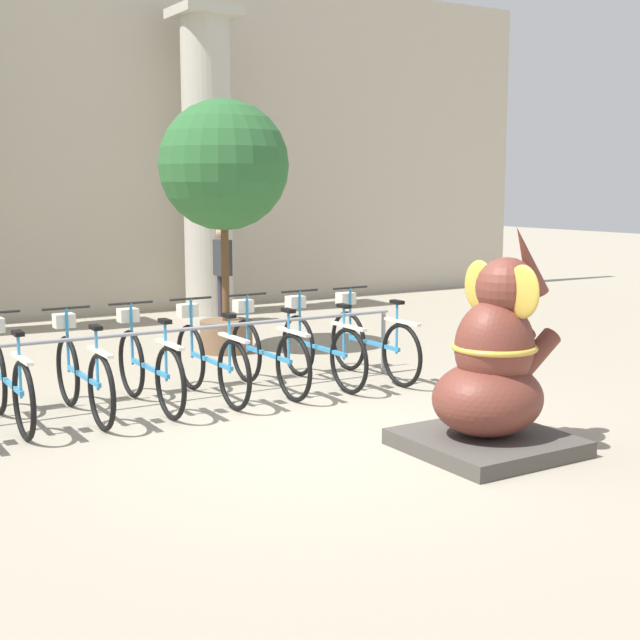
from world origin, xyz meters
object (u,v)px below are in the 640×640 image
at_px(bicycle_4, 210,359).
at_px(bicycle_5, 267,353).
at_px(person_pedestrian, 223,265).
at_px(bicycle_6, 321,347).
at_px(potted_tree, 224,172).
at_px(bicycle_7, 372,342).
at_px(elephant_statue, 493,375).
at_px(bicycle_3, 149,367).
at_px(bicycle_1, 9,382).
at_px(bicycle_2, 82,374).

xyz_separation_m(bicycle_4, bicycle_5, (0.68, 0.00, 0.00)).
distance_m(bicycle_4, person_pedestrian, 5.30).
height_order(bicycle_5, bicycle_6, same).
height_order(bicycle_4, potted_tree, potted_tree).
distance_m(bicycle_7, potted_tree, 3.18).
distance_m(bicycle_4, bicycle_6, 1.37).
bearing_deg(elephant_statue, bicycle_6, 88.07).
height_order(bicycle_4, bicycle_6, same).
relative_size(bicycle_3, person_pedestrian, 1.14).
height_order(bicycle_1, potted_tree, potted_tree).
bearing_deg(bicycle_2, bicycle_5, 1.18).
height_order(bicycle_5, person_pedestrian, person_pedestrian).
distance_m(bicycle_1, bicycle_5, 2.73).
distance_m(bicycle_3, bicycle_6, 2.05).
xyz_separation_m(bicycle_1, bicycle_3, (1.37, -0.02, 0.00)).
bearing_deg(bicycle_7, bicycle_6, 176.99).
xyz_separation_m(bicycle_5, elephant_statue, (0.58, -2.94, 0.23)).
height_order(bicycle_3, elephant_statue, elephant_statue).
bearing_deg(elephant_statue, bicycle_3, 123.67).
height_order(elephant_statue, person_pedestrian, elephant_statue).
distance_m(bicycle_4, potted_tree, 3.33).
xyz_separation_m(bicycle_4, elephant_statue, (1.27, -2.94, 0.23)).
xyz_separation_m(bicycle_1, bicycle_7, (4.10, -0.04, 0.00)).
relative_size(bicycle_2, potted_tree, 0.54).
bearing_deg(bicycle_5, bicycle_3, -179.38).
xyz_separation_m(elephant_statue, potted_tree, (0.04, 5.28, 1.75)).
relative_size(bicycle_6, potted_tree, 0.54).
xyz_separation_m(bicycle_1, person_pedestrian, (4.43, 4.70, 0.52)).
height_order(bicycle_1, bicycle_2, same).
bearing_deg(bicycle_1, potted_tree, 34.84).
xyz_separation_m(bicycle_5, bicycle_6, (0.68, -0.01, 0.00)).
relative_size(bicycle_7, potted_tree, 0.54).
height_order(bicycle_3, bicycle_6, same).
bearing_deg(potted_tree, bicycle_7, -72.72).
distance_m(bicycle_2, bicycle_3, 0.68).
xyz_separation_m(bicycle_1, bicycle_4, (2.05, -0.00, 0.00)).
xyz_separation_m(bicycle_3, bicycle_7, (2.73, -0.03, 0.00)).
height_order(bicycle_1, elephant_statue, elephant_statue).
xyz_separation_m(bicycle_4, person_pedestrian, (2.39, 4.70, 0.52)).
relative_size(bicycle_3, bicycle_4, 1.00).
relative_size(bicycle_3, bicycle_7, 1.00).
height_order(bicycle_6, bicycle_7, same).
height_order(bicycle_3, bicycle_4, same).
bearing_deg(bicycle_1, bicycle_7, -0.61).
height_order(bicycle_4, bicycle_7, same).
bearing_deg(bicycle_4, bicycle_6, -0.20).
bearing_deg(bicycle_3, bicycle_2, -177.70).
xyz_separation_m(bicycle_5, person_pedestrian, (1.70, 4.70, 0.52)).
distance_m(bicycle_1, bicycle_7, 4.10).
bearing_deg(bicycle_6, potted_tree, 91.40).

